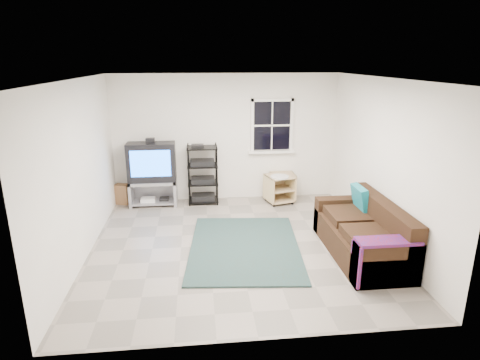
{
  "coord_description": "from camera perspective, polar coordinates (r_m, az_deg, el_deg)",
  "views": [
    {
      "loc": [
        -0.58,
        -5.84,
        2.87
      ],
      "look_at": [
        0.09,
        0.4,
        0.97
      ],
      "focal_mm": 30.0,
      "sensor_mm": 36.0,
      "label": 1
    }
  ],
  "objects": [
    {
      "name": "av_rack",
      "position": [
        8.24,
        -5.3,
        0.29
      ],
      "size": [
        0.61,
        0.44,
        1.22
      ],
      "color": "black",
      "rests_on": "ground"
    },
    {
      "name": "tv_unit",
      "position": [
        8.21,
        -12.4,
        1.57
      ],
      "size": [
        0.94,
        0.47,
        1.38
      ],
      "color": "#929299",
      "rests_on": "ground"
    },
    {
      "name": "room",
      "position": [
        8.37,
        4.56,
        7.23
      ],
      "size": [
        4.6,
        4.62,
        4.6
      ],
      "color": "gray",
      "rests_on": "ground"
    },
    {
      "name": "shag_rug",
      "position": [
        6.43,
        0.67,
        -9.49
      ],
      "size": [
        1.91,
        2.49,
        0.03
      ],
      "primitive_type": "cube",
      "rotation": [
        0.0,
        0.0,
        -0.09
      ],
      "color": "#302215",
      "rests_on": "ground"
    },
    {
      "name": "sofa",
      "position": [
        6.39,
        17.17,
        -7.43
      ],
      "size": [
        0.89,
        2.0,
        0.91
      ],
      "color": "black",
      "rests_on": "ground"
    },
    {
      "name": "side_table_left",
      "position": [
        8.51,
        6.04,
        -0.78
      ],
      "size": [
        0.49,
        0.49,
        0.57
      ],
      "rotation": [
        0.0,
        0.0,
        0.01
      ],
      "color": "#D9C186",
      "rests_on": "ground"
    },
    {
      "name": "side_table_right",
      "position": [
        8.33,
        5.52,
        -0.92
      ],
      "size": [
        0.64,
        0.64,
        0.6
      ],
      "rotation": [
        0.0,
        0.0,
        0.26
      ],
      "color": "#D9C186",
      "rests_on": "ground"
    },
    {
      "name": "paper_bag",
      "position": [
        8.57,
        -16.38,
        -1.94
      ],
      "size": [
        0.33,
        0.27,
        0.41
      ],
      "primitive_type": "cube",
      "rotation": [
        0.0,
        0.0,
        -0.32
      ],
      "color": "olive",
      "rests_on": "ground"
    }
  ]
}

